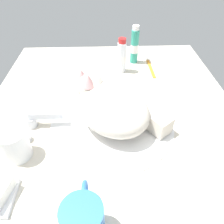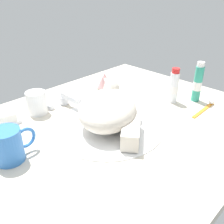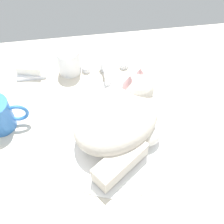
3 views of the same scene
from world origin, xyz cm
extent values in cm
cube|color=beige|center=(0.00, 0.00, -1.50)|extent=(110.00, 82.50, 3.00)
cylinder|color=white|center=(0.00, 0.00, 0.35)|extent=(37.01, 37.01, 0.70)
cylinder|color=silver|center=(0.00, 24.19, 1.57)|extent=(3.60, 3.60, 3.15)
cube|color=silver|center=(0.00, 19.21, 4.15)|extent=(2.00, 9.97, 2.00)
cylinder|color=silver|center=(-5.96, 24.19, 0.90)|extent=(2.80, 2.80, 1.80)
cylinder|color=silver|center=(5.96, 24.19, 0.90)|extent=(2.80, 2.80, 1.80)
ellipsoid|color=beige|center=(0.00, 0.00, 6.21)|extent=(30.28, 28.95, 11.02)
sphere|color=beige|center=(6.56, 6.33, 9.24)|extent=(11.50, 11.50, 8.25)
ellipsoid|color=white|center=(5.21, 5.38, 7.59)|extent=(7.00, 6.80, 4.54)
cone|color=#DB9E9E|center=(4.21, 6.44, 12.75)|extent=(5.18, 5.18, 3.71)
cone|color=#DB9E9E|center=(7.24, 8.58, 12.75)|extent=(5.18, 5.18, 3.71)
cube|color=beige|center=(-0.60, -10.60, 3.25)|extent=(14.74, 12.87, 5.08)
ellipsoid|color=white|center=(8.50, -4.74, 2.99)|extent=(6.65, 6.17, 4.58)
cylinder|color=#3372C6|center=(-30.54, 6.43, 4.68)|extent=(7.87, 7.87, 9.35)
torus|color=#3372C6|center=(-25.41, 6.43, 4.68)|extent=(6.24, 1.00, 6.24)
cylinder|color=white|center=(-11.00, 24.77, 4.13)|extent=(6.99, 6.99, 8.26)
cube|color=white|center=(-23.05, 25.51, 0.60)|extent=(9.00, 6.40, 1.20)
cube|color=white|center=(-23.05, 25.51, 2.57)|extent=(8.36, 6.18, 2.74)
cylinder|color=white|center=(31.25, -4.94, 5.98)|extent=(3.44, 3.44, 11.96)
cylinder|color=white|center=(31.25, -4.94, 5.38)|extent=(3.51, 3.51, 2.99)
cylinder|color=red|center=(31.25, -4.94, 12.86)|extent=(2.93, 2.93, 1.80)
cylinder|color=teal|center=(38.69, -10.85, 6.99)|extent=(3.24, 3.24, 13.99)
cylinder|color=white|center=(38.69, -10.85, 6.30)|extent=(3.30, 3.30, 3.50)
cylinder|color=white|center=(38.69, -10.85, 14.89)|extent=(2.75, 2.75, 1.80)
cube|color=orange|center=(32.79, -17.42, 0.40)|extent=(15.91, 1.60, 0.80)
cube|color=white|center=(39.63, -17.25, 1.20)|extent=(2.24, 1.49, 0.80)
camera|label=1|loc=(-47.00, 1.80, 45.51)|focal=34.47mm
camera|label=2|loc=(-50.15, -51.02, 43.65)|focal=40.52mm
camera|label=3|loc=(-6.99, -42.65, 67.01)|focal=47.45mm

